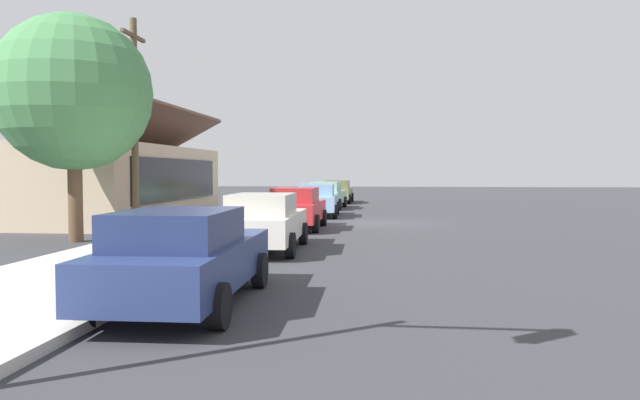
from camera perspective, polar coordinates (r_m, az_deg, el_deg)
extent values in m
plane|color=#38383D|center=(25.35, 5.11, -2.20)|extent=(120.00, 120.00, 0.00)
cube|color=beige|center=(26.07, -7.29, -1.90)|extent=(60.00, 4.20, 0.16)
cube|color=navy|center=(10.00, -12.72, -6.00)|extent=(4.84, 1.96, 0.70)
cube|color=navy|center=(9.47, -13.64, -2.66)|extent=(2.34, 1.68, 0.56)
cylinder|color=black|center=(11.74, -14.82, -6.45)|extent=(0.66, 0.24, 0.66)
cylinder|color=black|center=(11.26, -5.84, -6.77)|extent=(0.66, 0.24, 0.66)
cylinder|color=black|center=(9.05, -21.29, -9.30)|extent=(0.66, 0.24, 0.66)
cylinder|color=black|center=(8.41, -9.71, -10.08)|extent=(0.66, 0.24, 0.66)
cube|color=silver|center=(16.44, -5.30, -2.52)|extent=(4.74, 1.91, 0.70)
cube|color=beige|center=(15.94, -5.61, -0.42)|extent=(2.29, 1.64, 0.56)
cylinder|color=black|center=(18.07, -7.29, -3.17)|extent=(0.67, 0.24, 0.66)
cylinder|color=black|center=(17.78, -1.62, -3.24)|extent=(0.67, 0.24, 0.66)
cylinder|color=black|center=(15.26, -9.58, -4.28)|extent=(0.67, 0.24, 0.66)
cylinder|color=black|center=(14.91, -2.88, -4.41)|extent=(0.67, 0.24, 0.66)
cube|color=red|center=(22.51, -2.23, -1.08)|extent=(4.44, 1.77, 0.70)
cube|color=#A9272B|center=(22.04, -2.40, 0.48)|extent=(2.13, 1.55, 0.56)
cylinder|color=black|center=(24.02, -3.82, -1.68)|extent=(0.66, 0.22, 0.66)
cylinder|color=black|center=(23.79, 0.34, -1.72)|extent=(0.66, 0.22, 0.66)
cylinder|color=black|center=(21.33, -5.09, -2.25)|extent=(0.66, 0.22, 0.66)
cylinder|color=black|center=(21.06, -0.41, -2.30)|extent=(0.66, 0.22, 0.66)
cube|color=#8CB7E0|center=(28.71, -0.27, -0.24)|extent=(4.44, 2.04, 0.70)
cube|color=#779CBE|center=(28.25, -0.33, 0.98)|extent=(2.16, 1.71, 0.56)
cylinder|color=black|center=(30.15, -1.84, -0.77)|extent=(0.67, 0.25, 0.66)
cylinder|color=black|center=(30.03, 1.65, -0.78)|extent=(0.67, 0.25, 0.66)
cylinder|color=black|center=(27.47, -2.37, -1.12)|extent=(0.67, 0.25, 0.66)
cylinder|color=black|center=(27.34, 1.45, -1.13)|extent=(0.67, 0.25, 0.66)
cube|color=#9ED1BC|center=(34.84, 0.67, 0.29)|extent=(4.58, 1.99, 0.70)
cube|color=#86B1A0|center=(34.37, 0.57, 1.30)|extent=(2.23, 1.67, 0.56)
cylinder|color=black|center=(36.37, -0.40, -0.16)|extent=(0.67, 0.25, 0.66)
cylinder|color=black|center=(36.12, 2.39, -0.18)|extent=(0.67, 0.25, 0.66)
cylinder|color=black|center=(33.62, -1.18, -0.40)|extent=(0.67, 0.25, 0.66)
cylinder|color=black|center=(33.35, 1.85, -0.43)|extent=(0.67, 0.25, 0.66)
cube|color=olive|center=(41.29, 1.78, 0.68)|extent=(4.84, 1.74, 0.70)
cube|color=#61683C|center=(40.79, 1.73, 1.54)|extent=(2.32, 1.53, 0.56)
cylinder|color=black|center=(42.88, 0.78, 0.29)|extent=(0.66, 0.22, 0.66)
cylinder|color=black|center=(42.75, 3.10, 0.28)|extent=(0.66, 0.22, 0.66)
cylinder|color=black|center=(39.89, 0.37, 0.10)|extent=(0.66, 0.22, 0.66)
cylinder|color=black|center=(39.75, 2.86, 0.09)|extent=(0.66, 0.22, 0.66)
cube|color=#CCB293|center=(28.85, -19.42, 1.57)|extent=(12.81, 6.31, 3.33)
cube|color=black|center=(27.62, -13.44, 1.94)|extent=(10.25, 0.08, 1.86)
cube|color=brown|center=(28.27, -16.60, 6.66)|extent=(13.41, 3.45, 1.94)
cube|color=brown|center=(29.63, -22.26, 6.38)|extent=(13.41, 3.45, 1.94)
cylinder|color=brown|center=(19.84, -22.57, 0.99)|extent=(0.44, 0.44, 3.30)
sphere|color=#47844C|center=(19.98, -22.73, 9.53)|extent=(4.80, 4.80, 4.80)
cylinder|color=brown|center=(21.76, -17.46, 6.75)|extent=(0.24, 0.24, 7.50)
cube|color=brown|center=(22.21, -17.58, 14.88)|extent=(1.80, 0.12, 0.12)
cylinder|color=red|center=(15.09, -11.99, -3.98)|extent=(0.22, 0.22, 0.55)
sphere|color=red|center=(15.05, -12.01, -2.68)|extent=(0.18, 0.18, 0.18)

